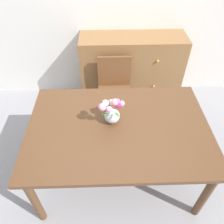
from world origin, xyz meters
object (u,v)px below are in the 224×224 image
(chair_far, at_px, (114,87))
(dresser, at_px, (131,70))
(dining_table, at_px, (118,132))
(flower_vase, at_px, (112,111))

(chair_far, relative_size, dresser, 0.64)
(dining_table, xyz_separation_m, chair_far, (-0.00, 0.91, -0.17))
(chair_far, xyz_separation_m, flower_vase, (-0.06, -0.84, 0.37))
(dresser, xyz_separation_m, flower_vase, (-0.32, -1.26, 0.39))
(chair_far, distance_m, dresser, 0.49)
(dining_table, height_order, dresser, dresser)
(chair_far, relative_size, flower_vase, 3.43)
(flower_vase, bearing_deg, chair_far, 86.02)
(dining_table, relative_size, dresser, 1.19)
(chair_far, bearing_deg, flower_vase, 86.02)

